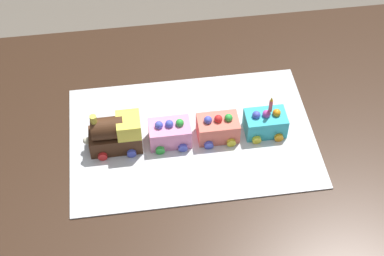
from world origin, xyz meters
name	(u,v)px	position (x,y,z in m)	size (l,w,h in m)	color
dining_table	(216,177)	(0.00, 0.00, 0.63)	(1.40, 1.00, 0.74)	#382316
cake_board	(192,136)	(-0.05, 0.05, 0.74)	(0.60, 0.40, 0.00)	silver
cake_locomotive	(116,134)	(-0.24, 0.04, 0.79)	(0.14, 0.08, 0.12)	#472816
cake_car_caboose_bubblegum	(170,133)	(-0.11, 0.04, 0.77)	(0.10, 0.08, 0.07)	pink
cake_car_tanker_coral	(218,128)	(0.01, 0.04, 0.77)	(0.10, 0.08, 0.07)	#F27260
cake_car_flatbed_turquoise	(265,123)	(0.13, 0.04, 0.77)	(0.10, 0.08, 0.07)	#38B7C6
birthday_candle	(271,104)	(0.13, 0.04, 0.84)	(0.01, 0.01, 0.05)	#F24C59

